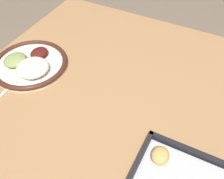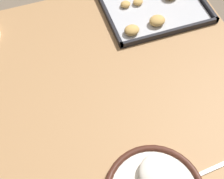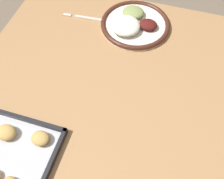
% 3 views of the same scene
% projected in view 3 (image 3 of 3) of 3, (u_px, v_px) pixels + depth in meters
% --- Properties ---
extents(ground_plane, '(8.00, 8.00, 0.00)m').
position_uv_depth(ground_plane, '(112.00, 163.00, 1.54)').
color(ground_plane, '#7A6B59').
extents(dining_table, '(1.05, 1.04, 0.76)m').
position_uv_depth(dining_table, '(113.00, 109.00, 0.99)').
color(dining_table, '#AD7F51').
rests_on(dining_table, ground_plane).
extents(dinner_plate, '(0.29, 0.29, 0.05)m').
position_uv_depth(dinner_plate, '(134.00, 24.00, 1.07)').
color(dinner_plate, white).
rests_on(dinner_plate, dining_table).
extents(fork, '(0.21, 0.03, 0.00)m').
position_uv_depth(fork, '(89.00, 18.00, 1.11)').
color(fork, silver).
rests_on(fork, dining_table).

